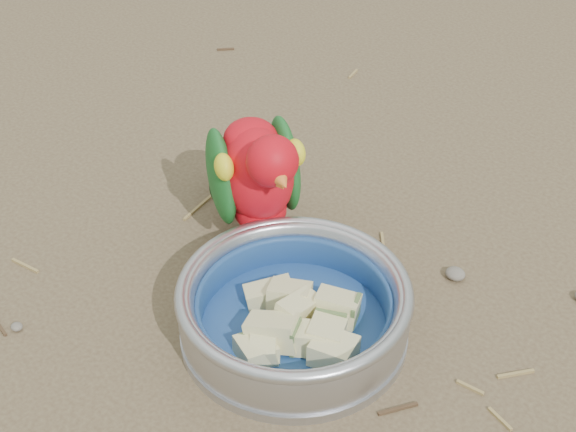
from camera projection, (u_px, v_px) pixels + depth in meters
The scene contains 6 objects.
ground at pixel (287, 304), 0.88m from camera, with size 60.00×60.00×0.00m, color brown.
food_bowl at pixel (294, 329), 0.84m from camera, with size 0.22×0.22×0.02m, color #B2B2BA.
bowl_wall at pixel (294, 306), 0.82m from camera, with size 0.22×0.22×0.04m, color #B2B2BA, non-canonical shape.
fruit_wedges at pixel (294, 312), 0.82m from camera, with size 0.13×0.13×0.03m, color beige, non-canonical shape.
lory_parrot at pixel (257, 185), 0.90m from camera, with size 0.09×0.20×0.16m, color red, non-canonical shape.
ground_debris at pixel (358, 269), 0.91m from camera, with size 0.90×0.80×0.01m, color #987E4A, non-canonical shape.
Camera 1 is at (0.41, -0.49, 0.61)m, focal length 55.00 mm.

